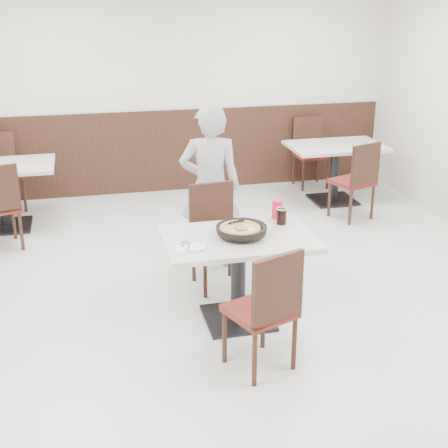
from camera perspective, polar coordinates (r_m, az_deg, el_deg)
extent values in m
plane|color=#B4B4AF|center=(5.49, 0.95, -7.56)|extent=(7.00, 7.00, 0.00)
cube|color=beige|center=(8.36, -5.02, 12.37)|extent=(6.00, 0.04, 2.80)
cube|color=black|center=(8.51, -4.83, 6.68)|extent=(5.90, 0.03, 1.10)
cylinder|color=black|center=(4.95, 1.37, -1.03)|extent=(0.14, 0.14, 0.04)
cylinder|color=black|center=(4.96, 1.61, -0.70)|extent=(0.44, 0.44, 0.01)
cylinder|color=tan|center=(4.93, 1.48, -0.62)|extent=(0.35, 0.35, 0.02)
cube|color=silver|center=(4.91, 1.50, -0.30)|extent=(0.08, 0.10, 0.00)
cube|color=white|center=(4.76, -3.58, -2.21)|extent=(0.15, 0.15, 0.00)
cylinder|color=white|center=(4.76, -2.63, -2.11)|extent=(0.18, 0.18, 0.01)
cube|color=silver|center=(4.75, -3.25, -2.05)|extent=(0.07, 0.16, 0.00)
cylinder|color=black|center=(5.24, 5.28, 0.68)|extent=(0.09, 0.09, 0.13)
cylinder|color=red|center=(5.37, 4.89, 1.36)|extent=(0.10, 0.10, 0.16)
imported|color=#B4B4B8|center=(6.03, -1.28, 3.39)|extent=(0.65, 0.49, 1.62)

